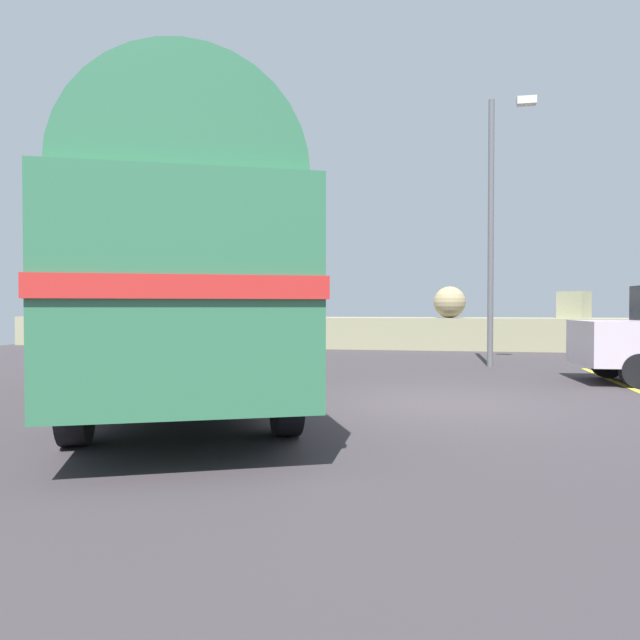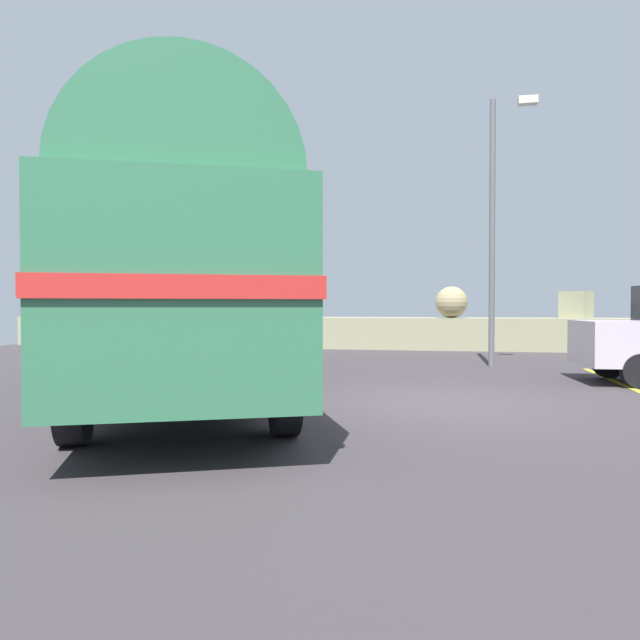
% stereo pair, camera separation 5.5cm
% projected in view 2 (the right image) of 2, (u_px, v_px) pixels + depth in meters
% --- Properties ---
extents(ground, '(32.00, 26.00, 0.02)m').
position_uv_depth(ground, '(431.00, 403.00, 9.01)').
color(ground, '#373135').
extents(breakwater, '(31.36, 2.18, 2.47)m').
position_uv_depth(breakwater, '(437.00, 329.00, 20.56)').
color(breakwater, gray).
rests_on(breakwater, ground).
extents(vintage_coach, '(5.63, 8.82, 3.70)m').
position_uv_depth(vintage_coach, '(185.00, 268.00, 8.98)').
color(vintage_coach, black).
rests_on(vintage_coach, ground).
extents(lamp_post, '(1.08, 0.25, 6.44)m').
position_uv_depth(lamp_post, '(497.00, 217.00, 14.35)').
color(lamp_post, '#5B5B60').
rests_on(lamp_post, ground).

